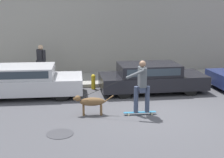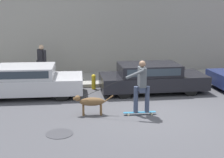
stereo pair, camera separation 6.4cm
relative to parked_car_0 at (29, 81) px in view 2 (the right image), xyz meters
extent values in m
plane|color=#47474C|center=(4.09, -2.49, -0.59)|extent=(36.00, 36.00, 0.00)
cube|color=gray|center=(4.09, 3.71, 2.01)|extent=(32.00, 0.30, 5.21)
cube|color=gray|center=(4.09, 2.26, -0.52)|extent=(30.00, 2.56, 0.15)
cylinder|color=black|center=(1.31, 0.77, -0.29)|extent=(0.62, 0.21, 0.61)
cylinder|color=black|center=(1.28, -0.82, -0.29)|extent=(0.62, 0.21, 0.61)
cylinder|color=black|center=(-1.20, 0.82, -0.29)|extent=(0.62, 0.21, 0.61)
cube|color=#BCBCC1|center=(0.04, 0.00, -0.12)|extent=(4.08, 1.91, 0.59)
cube|color=#BCBCC1|center=(-0.12, 0.00, 0.39)|extent=(2.22, 1.69, 0.43)
cube|color=#28333D|center=(-0.14, -0.82, 0.41)|extent=(1.92, 0.05, 0.27)
cylinder|color=black|center=(6.22, 0.79, -0.29)|extent=(0.62, 0.21, 0.61)
cylinder|color=black|center=(6.25, -0.74, -0.29)|extent=(0.62, 0.21, 0.61)
cylinder|color=black|center=(3.59, 0.74, -0.29)|extent=(0.62, 0.21, 0.61)
cylinder|color=black|center=(3.62, -0.79, -0.29)|extent=(0.62, 0.21, 0.61)
cube|color=black|center=(4.92, 0.00, -0.14)|extent=(4.28, 1.86, 0.55)
cube|color=black|center=(4.75, 0.00, 0.36)|extent=(2.43, 1.65, 0.44)
cube|color=#28333D|center=(4.77, -0.81, 0.38)|extent=(2.11, 0.06, 0.28)
cylinder|color=black|center=(8.37, 0.74, -0.28)|extent=(0.63, 0.22, 0.63)
cylinder|color=brown|center=(2.00, -2.58, -0.43)|extent=(0.07, 0.07, 0.33)
cylinder|color=brown|center=(2.01, -2.43, -0.43)|extent=(0.07, 0.07, 0.33)
cylinder|color=brown|center=(2.57, -2.60, -0.43)|extent=(0.07, 0.07, 0.33)
cylinder|color=brown|center=(2.57, -2.45, -0.43)|extent=(0.07, 0.07, 0.33)
ellipsoid|color=brown|center=(2.29, -2.51, -0.15)|extent=(0.82, 0.30, 0.27)
sphere|color=brown|center=(1.83, -2.50, -0.03)|extent=(0.19, 0.19, 0.19)
cylinder|color=brown|center=(1.74, -2.49, -0.04)|extent=(0.11, 0.09, 0.09)
cylinder|color=brown|center=(2.82, -2.53, -0.07)|extent=(0.32, 0.05, 0.24)
cylinder|color=beige|center=(3.43, -2.76, -0.56)|extent=(0.07, 0.03, 0.07)
cylinder|color=beige|center=(3.43, -2.61, -0.56)|extent=(0.07, 0.03, 0.07)
cylinder|color=beige|center=(4.19, -2.77, -0.56)|extent=(0.07, 0.03, 0.07)
cylinder|color=beige|center=(4.19, -2.62, -0.56)|extent=(0.07, 0.03, 0.07)
cube|color=teal|center=(3.81, -2.69, -0.52)|extent=(1.06, 0.13, 0.02)
cylinder|color=#38425B|center=(3.68, -2.69, -0.08)|extent=(0.15, 0.15, 0.85)
cylinder|color=#38425B|center=(4.05, -2.70, -0.08)|extent=(0.15, 0.15, 0.85)
cube|color=#38425B|center=(3.86, -2.69, 0.26)|extent=(0.18, 0.33, 0.17)
cube|color=#4C5156|center=(3.86, -2.69, 0.66)|extent=(0.21, 0.42, 0.62)
sphere|color=brown|center=(3.86, -2.69, 1.07)|extent=(0.21, 0.21, 0.21)
cylinder|color=#4C5156|center=(3.86, -2.44, 0.62)|extent=(0.09, 0.09, 0.59)
cylinder|color=#4C5156|center=(3.60, -2.89, 0.79)|extent=(0.58, 0.21, 0.33)
cylinder|color=black|center=(2.58, -2.66, 0.30)|extent=(1.52, 0.35, 0.74)
cylinder|color=#28282D|center=(0.24, 2.42, -0.06)|extent=(0.16, 0.16, 0.79)
cylinder|color=#28282D|center=(0.34, 2.27, -0.06)|extent=(0.16, 0.16, 0.79)
cube|color=black|center=(0.29, 2.35, 0.62)|extent=(0.44, 0.50, 0.57)
cylinder|color=black|center=(0.14, 2.57, 0.64)|extent=(0.10, 0.10, 0.54)
cylinder|color=black|center=(0.44, 2.12, 0.64)|extent=(0.10, 0.10, 0.54)
sphere|color=tan|center=(0.29, 2.35, 1.02)|extent=(0.23, 0.23, 0.23)
cube|color=black|center=(0.14, 2.57, 0.22)|extent=(0.27, 0.33, 0.29)
cylinder|color=#38383D|center=(1.29, -3.97, -0.59)|extent=(0.75, 0.75, 0.01)
cylinder|color=gold|center=(2.55, 0.73, -0.34)|extent=(0.17, 0.17, 0.51)
sphere|color=gold|center=(2.55, 0.73, -0.05)|extent=(0.18, 0.18, 0.18)
camera|label=1|loc=(1.67, -12.07, 2.79)|focal=50.00mm
camera|label=2|loc=(1.73, -12.08, 2.79)|focal=50.00mm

